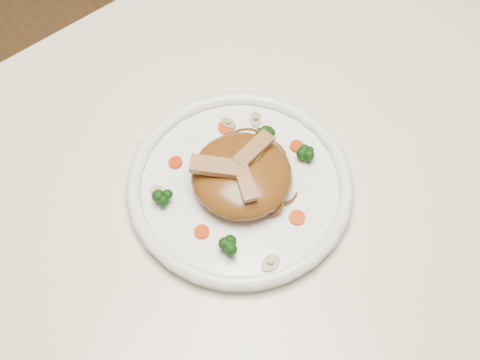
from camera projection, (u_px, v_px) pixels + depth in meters
ground at (239, 343)px, 1.61m from camera, size 4.00×4.00×0.00m
table at (238, 216)px, 1.05m from camera, size 1.20×0.80×0.75m
plate at (240, 188)px, 0.95m from camera, size 0.37×0.37×0.02m
noodle_mound at (242, 175)px, 0.93m from camera, size 0.16×0.16×0.04m
chicken_a at (254, 149)px, 0.91m from camera, size 0.07×0.03×0.01m
chicken_b at (218, 167)px, 0.90m from camera, size 0.07×0.07×0.01m
chicken_c at (245, 181)px, 0.89m from camera, size 0.04×0.06×0.01m
broccoli_0 at (265, 133)px, 0.97m from camera, size 0.03×0.03×0.03m
broccoli_1 at (163, 197)px, 0.92m from camera, size 0.03×0.03×0.03m
broccoli_2 at (229, 246)px, 0.88m from camera, size 0.03×0.03×0.03m
broccoli_3 at (307, 154)px, 0.96m from camera, size 0.03×0.03×0.03m
carrot_0 at (226, 127)px, 0.99m from camera, size 0.02×0.02×0.00m
carrot_1 at (202, 232)px, 0.91m from camera, size 0.02×0.02×0.00m
carrot_2 at (297, 146)px, 0.97m from camera, size 0.02×0.02×0.00m
carrot_3 at (175, 163)px, 0.96m from camera, size 0.02×0.02×0.00m
carrot_4 at (297, 218)px, 0.92m from camera, size 0.02×0.02×0.00m
mushroom_0 at (270, 263)px, 0.88m from camera, size 0.03×0.03×0.01m
mushroom_1 at (256, 120)px, 1.00m from camera, size 0.03×0.03×0.01m
mushroom_2 at (159, 191)px, 0.94m from camera, size 0.03×0.03×0.01m
mushroom_3 at (228, 124)px, 0.99m from camera, size 0.03×0.03×0.01m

